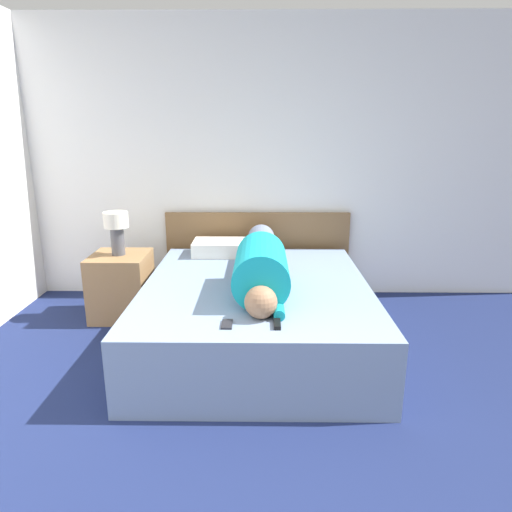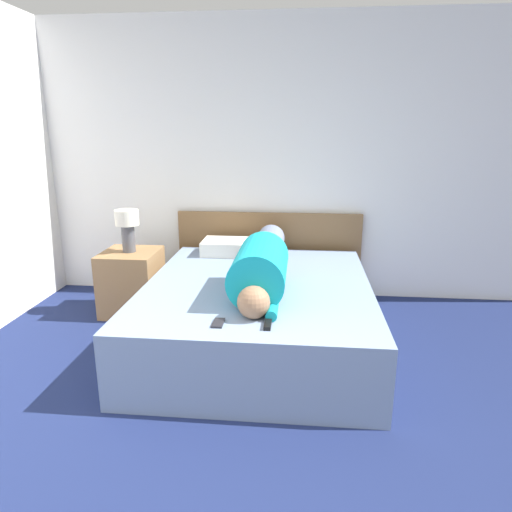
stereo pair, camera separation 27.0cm
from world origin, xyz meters
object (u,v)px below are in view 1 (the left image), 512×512
Objects in this scene: nightstand at (121,286)px; person_lying at (261,263)px; table_lamp at (117,227)px; tv_remote at (277,323)px; pillow_near_headboard at (220,248)px; cell_phone at (227,324)px; bed at (256,313)px.

nightstand is 1.38m from person_lying.
person_lying is at bearing -23.66° from table_lamp.
tv_remote is (1.32, -1.28, 0.22)m from nightstand.
pillow_near_headboard is (-0.37, 0.80, -0.10)m from person_lying.
cell_phone is (1.02, -1.29, 0.22)m from nightstand.
person_lying is at bearing 75.12° from cell_phone.
person_lying is 3.47× the size of pillow_near_headboard.
person_lying is at bearing -65.09° from pillow_near_headboard.
tv_remote is at bearing -73.19° from pillow_near_headboard.
table_lamp is 2.85× the size of cell_phone.
pillow_near_headboard is 3.76× the size of cell_phone.
person_lying is at bearing -23.66° from nightstand.
cell_phone is (-0.20, -0.75, -0.15)m from person_lying.
tv_remote is at bearing -82.75° from person_lying.
pillow_near_headboard is at bearing 96.38° from cell_phone.
pillow_near_headboard is at bearing 17.57° from table_lamp.
cell_phone is at bearing -104.88° from person_lying.
tv_remote is (0.47, -1.55, -0.05)m from pillow_near_headboard.
table_lamp reaches higher than nightstand.
nightstand reaches higher than bed.
pillow_near_headboard is 1.57m from cell_phone.
cell_phone is (1.02, -1.29, -0.30)m from table_lamp.
bed is 0.41m from person_lying.
pillow_near_headboard is at bearing 106.81° from tv_remote.
tv_remote is at bearing 0.88° from cell_phone.
tv_remote reaches higher than cell_phone.
table_lamp is 0.22× the size of person_lying.
bed is at bearing -23.77° from table_lamp.
person_lying is 11.31× the size of tv_remote.
cell_phone reaches higher than bed.
nightstand is (-1.19, 0.52, 0.03)m from bed.
pillow_near_headboard is (0.85, 0.27, 0.28)m from nightstand.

